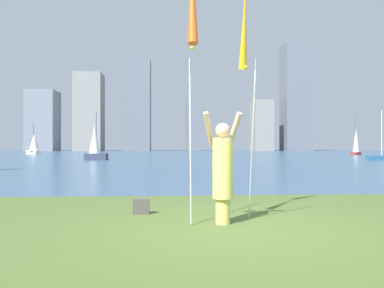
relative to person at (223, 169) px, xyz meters
The scene contains 15 objects.
ground 50.63m from the person, 89.80° to the left, with size 120.00×138.00×0.12m.
person is the anchor object (origin of this frame).
kite_flag_left 2.68m from the person, 143.78° to the right, with size 0.16×0.96×4.36m.
kite_flag_right 2.66m from the person, 56.95° to the left, with size 0.16×1.21×4.21m.
bag 1.89m from the person, 143.46° to the left, with size 0.30×0.14×0.28m.
sailboat_1 30.84m from the person, 103.87° to the left, with size 2.08×1.13×4.37m.
sailboat_2 53.71m from the person, 61.61° to the left, with size 1.85×1.71×5.63m.
sailboat_7 58.06m from the person, 110.95° to the left, with size 2.64×2.56×4.49m.
sailboat_8 33.27m from the person, 56.59° to the left, with size 2.97×1.06×4.46m.
skyline_tower_0 101.36m from the person, 108.56° to the left, with size 7.02×7.71×15.18m.
skyline_tower_1 96.12m from the person, 102.17° to the left, with size 6.69×7.09×19.22m.
skyline_tower_2 97.03m from the person, 94.94° to the left, with size 6.55×7.40×23.29m.
skyline_tower_3 94.60m from the person, 86.49° to the left, with size 3.09×5.05×13.27m.
skyline_tower_4 95.66m from the person, 75.95° to the left, with size 4.68×7.03×12.71m.
skyline_tower_5 100.23m from the person, 70.85° to the left, with size 6.91×6.83×27.44m.
Camera 1 is at (-1.09, -6.09, 1.28)m, focal length 37.02 mm.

